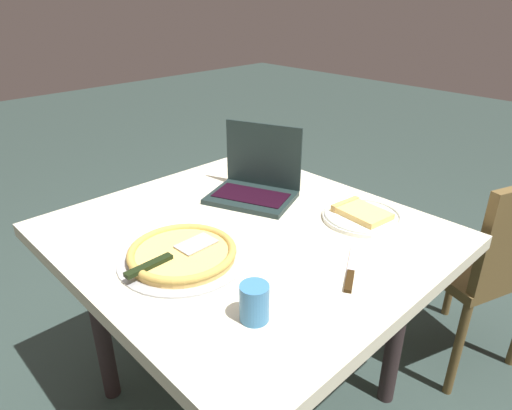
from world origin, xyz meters
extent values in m
plane|color=#2C3B36|center=(0.00, 0.00, 0.00)|extent=(12.00, 12.00, 0.00)
cube|color=beige|center=(0.00, 0.00, 0.71)|extent=(1.05, 1.12, 0.04)
cylinder|color=#2C2122|center=(0.37, -0.37, 0.34)|extent=(0.06, 0.06, 0.69)
cylinder|color=#2C2122|center=(-0.37, 0.37, 0.34)|extent=(0.06, 0.06, 0.69)
cylinder|color=#2C2122|center=(0.37, 0.37, 0.34)|extent=(0.06, 0.06, 0.69)
cube|color=black|center=(0.16, 0.15, 0.74)|extent=(0.31, 0.35, 0.02)
cube|color=black|center=(0.16, 0.15, 0.75)|extent=(0.22, 0.29, 0.00)
cube|color=black|center=(0.26, 0.19, 0.87)|extent=(0.12, 0.28, 0.24)
cube|color=#96BEE6|center=(0.26, 0.19, 0.87)|extent=(0.10, 0.25, 0.21)
cylinder|color=silver|center=(0.33, -0.21, 0.74)|extent=(0.27, 0.27, 0.01)
torus|color=silver|center=(0.33, -0.21, 0.75)|extent=(0.26, 0.26, 0.01)
cube|color=#ECBF68|center=(0.33, -0.21, 0.75)|extent=(0.13, 0.18, 0.02)
cube|color=tan|center=(0.34, -0.13, 0.75)|extent=(0.12, 0.03, 0.03)
cylinder|color=#A1A3A7|center=(-0.25, 0.00, 0.73)|extent=(0.36, 0.36, 0.01)
cylinder|color=#EBBC62|center=(-0.25, 0.00, 0.75)|extent=(0.30, 0.30, 0.02)
torus|color=gold|center=(-0.25, 0.00, 0.76)|extent=(0.31, 0.31, 0.02)
cube|color=#ACABAF|center=(-0.20, 0.00, 0.76)|extent=(0.11, 0.07, 0.00)
cube|color=black|center=(-0.36, -0.01, 0.76)|extent=(0.14, 0.03, 0.01)
cube|color=silver|center=(0.08, -0.35, 0.73)|extent=(0.16, 0.10, 0.00)
cube|color=black|center=(0.00, -0.39, 0.74)|extent=(0.09, 0.06, 0.01)
cylinder|color=teal|center=(-0.28, -0.32, 0.78)|extent=(0.07, 0.07, 0.09)
cylinder|color=#44310B|center=(-0.28, -0.32, 0.80)|extent=(0.06, 0.06, 0.01)
cube|color=brown|center=(0.80, -0.42, 0.45)|extent=(0.50, 0.50, 0.04)
cylinder|color=brown|center=(1.02, -0.31, 0.21)|extent=(0.03, 0.03, 0.43)
cylinder|color=brown|center=(0.68, -0.19, 0.21)|extent=(0.03, 0.03, 0.43)
cylinder|color=brown|center=(0.57, -0.53, 0.21)|extent=(0.03, 0.03, 0.43)
camera|label=1|loc=(-0.85, -0.93, 1.43)|focal=31.74mm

